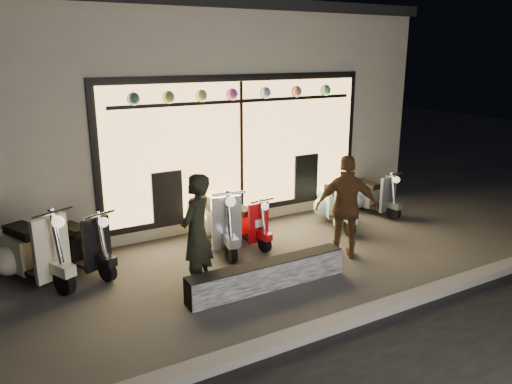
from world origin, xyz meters
TOP-DOWN VIEW (x-y plane):
  - ground at (0.00, 0.00)m, footprint 40.00×40.00m
  - kerb at (0.00, -2.00)m, footprint 40.00×0.25m
  - shop_building at (0.00, 4.98)m, footprint 10.20×6.23m
  - graffiti_barrier at (-0.17, -0.65)m, footprint 2.46×0.28m
  - scooter_silver at (-0.08, 1.20)m, footprint 0.65×1.55m
  - scooter_red at (0.41, 1.15)m, footprint 0.47×1.22m
  - scooter_black at (-2.38, 1.37)m, footprint 0.80×1.37m
  - scooter_cream at (-3.06, 1.35)m, footprint 0.95×1.58m
  - scooter_blue at (2.45, 1.10)m, footprint 0.75×1.42m
  - scooter_grey at (3.51, 1.32)m, footprint 0.51×1.26m
  - man at (-1.04, -0.17)m, footprint 0.73×0.70m
  - woman at (1.52, -0.31)m, footprint 1.06×0.89m

SIDE VIEW (x-z plane):
  - ground at x=0.00m, z-range 0.00..0.00m
  - kerb at x=0.00m, z-range 0.00..0.12m
  - graffiti_barrier at x=-0.17m, z-range 0.00..0.40m
  - scooter_red at x=0.41m, z-range -0.09..0.79m
  - scooter_grey at x=3.51m, z-range -0.09..0.81m
  - scooter_black at x=-2.38m, z-range -0.10..0.90m
  - scooter_blue at x=2.45m, z-range -0.10..0.92m
  - scooter_silver at x=-0.08m, z-range -0.11..0.99m
  - scooter_cream at x=-3.06m, z-range -0.11..1.04m
  - man at x=-1.04m, z-range 0.00..1.69m
  - woman at x=1.52m, z-range 0.00..1.71m
  - shop_building at x=0.00m, z-range 0.00..4.20m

